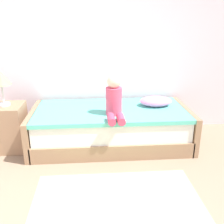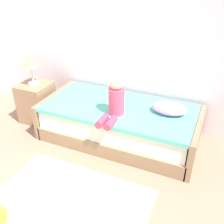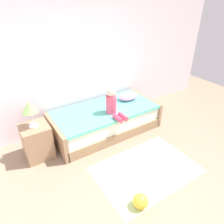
{
  "view_description": "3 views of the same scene",
  "coord_description": "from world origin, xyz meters",
  "views": [
    {
      "loc": [
        0.2,
        -1.22,
        1.62
      ],
      "look_at": [
        0.43,
        1.75,
        0.55
      ],
      "focal_mm": 41.29,
      "sensor_mm": 36.0,
      "label": 1
    },
    {
      "loc": [
        1.55,
        -0.8,
        2.14
      ],
      "look_at": [
        0.43,
        1.75,
        0.55
      ],
      "focal_mm": 41.71,
      "sensor_mm": 36.0,
      "label": 2
    },
    {
      "loc": [
        -1.35,
        -1.03,
        2.46
      ],
      "look_at": [
        0.43,
        1.75,
        0.55
      ],
      "focal_mm": 33.28,
      "sensor_mm": 36.0,
      "label": 3
    }
  ],
  "objects": [
    {
      "name": "child_figure",
      "position": [
        0.46,
        1.77,
        0.7
      ],
      "size": [
        0.2,
        0.51,
        0.5
      ],
      "color": "#E04C6B",
      "rests_on": "bed"
    },
    {
      "name": "area_rug",
      "position": [
        0.4,
        0.7,
        0.0
      ],
      "size": [
        1.6,
        1.1,
        0.01
      ],
      "primitive_type": "cube",
      "color": "#B2D189",
      "rests_on": "ground"
    },
    {
      "name": "table_lamp",
      "position": [
        -0.92,
        1.96,
        0.94
      ],
      "size": [
        0.24,
        0.24,
        0.45
      ],
      "color": "silver",
      "rests_on": "nightstand"
    },
    {
      "name": "bed",
      "position": [
        0.43,
        2.0,
        0.25
      ],
      "size": [
        2.11,
        1.0,
        0.5
      ],
      "color": "#997556",
      "rests_on": "ground"
    },
    {
      "name": "nightstand",
      "position": [
        -0.92,
        1.96,
        0.3
      ],
      "size": [
        0.44,
        0.44,
        0.6
      ],
      "primitive_type": "cube",
      "color": "#997556",
      "rests_on": "ground"
    },
    {
      "name": "pillow",
      "position": [
        1.06,
        2.1,
        0.56
      ],
      "size": [
        0.44,
        0.3,
        0.13
      ],
      "primitive_type": "ellipsoid",
      "color": "#EA8CC6",
      "rests_on": "bed"
    },
    {
      "name": "wall_rear",
      "position": [
        0.0,
        2.6,
        1.45
      ],
      "size": [
        7.2,
        0.1,
        2.9
      ],
      "primitive_type": "cube",
      "color": "white",
      "rests_on": "ground"
    }
  ]
}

